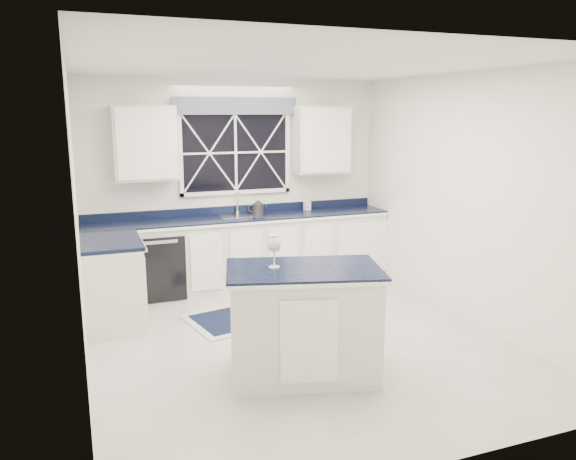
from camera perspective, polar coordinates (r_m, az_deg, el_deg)
name	(u,v)px	position (r m, az deg, el deg)	size (l,w,h in m)	color
ground	(297,340)	(5.82, 0.89, -11.09)	(4.50, 4.50, 0.00)	#B1B1AC
back_wall	(235,182)	(7.55, -5.38, 4.83)	(4.00, 0.10, 2.70)	white
base_cabinets	(221,258)	(7.20, -6.80, -2.86)	(3.99, 1.60, 0.90)	silver
countertop	(242,218)	(7.33, -4.69, 1.23)	(3.98, 0.64, 0.04)	black
dishwasher	(158,264)	(7.23, -13.04, -3.35)	(0.60, 0.58, 0.82)	black
window	(236,146)	(7.46, -5.35, 8.45)	(1.65, 0.09, 1.26)	black
upper_cabinets	(238,142)	(7.34, -5.11, 8.94)	(3.10, 0.34, 0.90)	silver
faucet	(238,202)	(7.49, -5.13, 2.83)	(0.05, 0.20, 0.30)	silver
island	(303,322)	(4.93, 1.57, -9.31)	(1.47, 1.10, 0.98)	silver
rug	(251,315)	(6.45, -3.74, -8.65)	(1.55, 1.13, 0.02)	#B9B9B4
kettle	(258,207)	(7.51, -3.06, 2.32)	(0.27, 0.18, 0.19)	#29292C
wine_glass	(274,245)	(4.74, -1.42, -1.53)	(0.12, 0.12, 0.28)	silver
soap_bottle	(307,204)	(7.77, 1.96, 2.68)	(0.08, 0.08, 0.18)	silver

